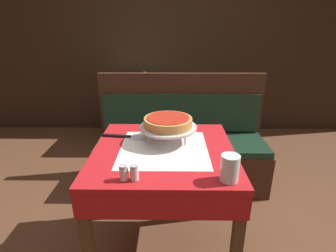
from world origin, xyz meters
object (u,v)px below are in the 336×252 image
object	(u,v)px
deep_dish_pizza	(168,122)
pizza_server	(125,137)
dining_table_front	(164,165)
salt_shaker	(124,173)
dining_table_rear	(140,92)
water_glass_near	(230,168)
booth_bench	(181,153)
condiment_caddy	(144,80)
pizza_pan_stand	(168,128)
pepper_shaker	(134,173)

from	to	relation	value
deep_dish_pizza	pizza_server	size ratio (longest dim) A/B	0.98
dining_table_front	salt_shaker	size ratio (longest dim) A/B	10.84
dining_table_rear	water_glass_near	distance (m)	2.24
booth_bench	salt_shaker	size ratio (longest dim) A/B	20.96
dining_table_front	booth_bench	xyz separation A→B (m)	(0.13, 0.85, -0.36)
pizza_server	condiment_caddy	world-z (taller)	condiment_caddy
deep_dish_pizza	booth_bench	bearing A→B (deg)	81.67
dining_table_rear	salt_shaker	bearing A→B (deg)	-85.20
booth_bench	pizza_server	world-z (taller)	booth_bench
dining_table_front	pizza_server	world-z (taller)	pizza_server
booth_bench	condiment_caddy	xyz separation A→B (m)	(-0.41, 0.89, 0.50)
pizza_pan_stand	salt_shaker	bearing A→B (deg)	-114.57
pepper_shaker	deep_dish_pizza	bearing A→B (deg)	71.03
pizza_server	water_glass_near	bearing A→B (deg)	-41.27
pizza_server	dining_table_front	bearing A→B (deg)	-33.11
pizza_server	condiment_caddy	xyz separation A→B (m)	(-0.04, 1.59, 0.03)
deep_dish_pizza	water_glass_near	size ratio (longest dim) A/B	2.28
deep_dish_pizza	pizza_server	xyz separation A→B (m)	(-0.26, 0.05, -0.12)
pizza_server	dining_table_rear	bearing A→B (deg)	93.68
salt_shaker	condiment_caddy	size ratio (longest dim) A/B	0.48
dining_table_front	salt_shaker	bearing A→B (deg)	-118.05
dining_table_rear	dining_table_front	bearing A→B (deg)	-79.17
deep_dish_pizza	pizza_server	world-z (taller)	deep_dish_pizza
pizza_pan_stand	dining_table_rear	bearing A→B (deg)	102.19
booth_bench	pepper_shaker	bearing A→B (deg)	-102.25
dining_table_front	condiment_caddy	size ratio (longest dim) A/B	5.16
pizza_pan_stand	salt_shaker	world-z (taller)	pizza_pan_stand
pizza_server	water_glass_near	distance (m)	0.72
dining_table_rear	pizza_server	bearing A→B (deg)	-86.32
dining_table_rear	pizza_pan_stand	size ratio (longest dim) A/B	2.29
pizza_pan_stand	pizza_server	bearing A→B (deg)	168.24
pizza_server	pepper_shaker	xyz separation A→B (m)	(0.12, -0.47, 0.03)
deep_dish_pizza	salt_shaker	size ratio (longest dim) A/B	3.88
booth_bench	water_glass_near	distance (m)	1.29
booth_bench	salt_shaker	xyz separation A→B (m)	(-0.30, -1.17, 0.50)
salt_shaker	water_glass_near	bearing A→B (deg)	0.03
dining_table_rear	deep_dish_pizza	bearing A→B (deg)	-77.81
pizza_pan_stand	condiment_caddy	size ratio (longest dim) A/B	2.21
salt_shaker	condiment_caddy	distance (m)	2.07
salt_shaker	dining_table_rear	bearing A→B (deg)	94.80
pepper_shaker	dining_table_rear	bearing A→B (deg)	96.06
pizza_pan_stand	pizza_server	world-z (taller)	pizza_pan_stand
deep_dish_pizza	dining_table_front	bearing A→B (deg)	-102.59
pepper_shaker	condiment_caddy	bearing A→B (deg)	94.31
dining_table_front	pizza_pan_stand	bearing A→B (deg)	77.41
dining_table_rear	pizza_server	size ratio (longest dim) A/B	2.70
deep_dish_pizza	water_glass_near	bearing A→B (deg)	-56.62
booth_bench	deep_dish_pizza	bearing A→B (deg)	-98.33
pizza_pan_stand	dining_table_front	bearing A→B (deg)	-102.59
deep_dish_pizza	condiment_caddy	world-z (taller)	condiment_caddy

